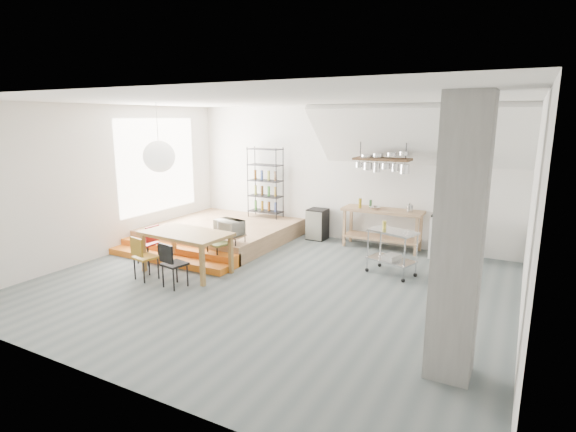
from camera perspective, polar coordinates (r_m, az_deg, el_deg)
The scene contains 26 objects.
floor at distance 8.16m, azimuth -2.34°, elevation -8.61°, with size 8.00×8.00×0.00m, color #546062.
wall_back at distance 10.86m, azimuth 7.03°, elevation 5.29°, with size 8.00×0.04×3.20m, color silver.
wall_left at distance 10.34m, azimuth -21.94°, elevation 4.14°, with size 0.04×7.00×3.20m, color silver.
wall_right at distance 6.69m, azimuth 28.54°, elevation -0.54°, with size 0.04×7.00×3.20m, color silver.
ceiling at distance 7.63m, azimuth -2.56°, elevation 14.46°, with size 8.00×7.00×0.02m, color white.
slope_ceiling at distance 9.69m, azimuth 15.96°, elevation 9.71°, with size 4.40×1.80×0.15m, color white.
window_pane at distance 11.32m, azimuth -16.14°, elevation 6.20°, with size 0.02×2.50×2.20m, color white.
platform at distance 11.02m, azimuth -8.29°, elevation -2.06°, with size 3.00×3.00×0.40m, color #936F49.
step_lower at distance 9.62m, azimuth -15.18°, elevation -5.33°, with size 3.00×0.35×0.13m, color orange.
step_upper at distance 9.85m, azimuth -13.81°, elevation -4.44°, with size 3.00×0.35×0.27m, color orange.
concrete_column at distance 5.26m, azimuth 20.86°, elevation -3.00°, with size 0.50×0.50×3.20m, color gray.
kitchen_counter at distance 10.36m, azimuth 11.86°, elevation -0.70°, with size 1.80×0.60×0.91m.
stove at distance 10.11m, azimuth 19.46°, elevation -2.32°, with size 0.60×0.60×1.18m.
pot_rack at distance 9.92m, azimuth 11.99°, elevation 6.64°, with size 1.20×0.50×1.43m.
wire_shelving at distance 11.51m, azimuth -2.90°, elevation 4.39°, with size 0.88×0.38×1.80m.
microwave_shelf at distance 9.33m, azimuth -7.46°, elevation -2.48°, with size 0.60×0.40×0.16m.
paper_lantern at distance 8.94m, azimuth -16.05°, elevation 7.27°, with size 0.60×0.60×0.60m, color white.
dining_table at distance 8.76m, azimuth -12.81°, elevation -2.56°, with size 1.73×1.04×0.80m.
chair_mustard at distance 8.60m, azimuth -18.03°, elevation -4.67°, with size 0.45×0.45×0.82m.
chair_black at distance 8.08m, azimuth -14.61°, elevation -5.59°, with size 0.43×0.43×0.81m.
chair_olive at distance 9.20m, azimuth -8.49°, elevation -2.94°, with size 0.48×0.48×0.86m.
chair_red at distance 9.56m, azimuth -17.19°, elevation -3.03°, with size 0.37×0.37×0.79m.
rolling_cart at distance 8.68m, azimuth 13.07°, elevation -3.75°, with size 0.97×0.72×0.86m.
mini_fridge at distance 11.00m, azimuth 3.77°, elevation -1.03°, with size 0.44×0.44×0.75m, color black.
microwave at distance 9.28m, azimuth -7.49°, elevation -1.44°, with size 0.57×0.39×0.32m, color beige.
bowl at distance 10.29m, azimuth 11.05°, elevation 1.03°, with size 0.23×0.23×0.06m, color silver.
Camera 1 is at (3.89, -6.56, 2.92)m, focal length 28.00 mm.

